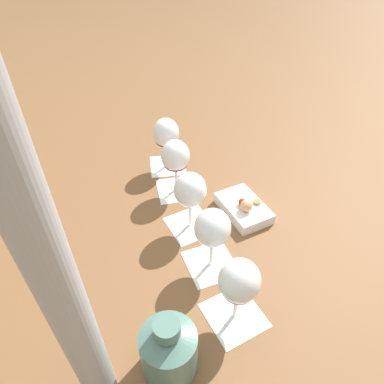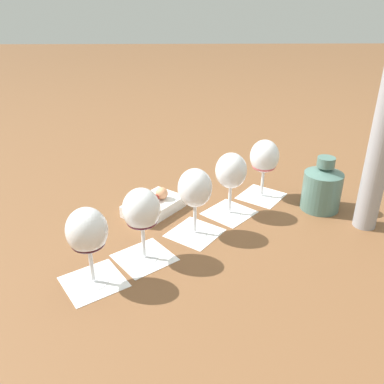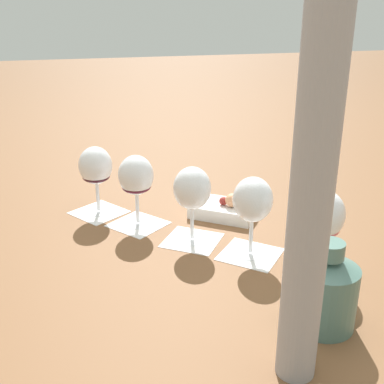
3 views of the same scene
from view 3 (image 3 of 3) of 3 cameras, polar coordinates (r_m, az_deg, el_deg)
name	(u,v)px [view 3 (image 3 of 3)]	position (r m, az deg, el deg)	size (l,w,h in m)	color
ground_plane	(191,239)	(1.08, -0.08, -5.62)	(8.00, 8.00, 0.00)	brown
tasting_card_0	(317,272)	(0.99, 14.58, -9.16)	(0.16, 0.16, 0.00)	white
tasting_card_1	(250,254)	(1.03, 6.90, -7.31)	(0.16, 0.16, 0.00)	white
tasting_card_2	(191,240)	(1.08, -0.17, -5.73)	(0.16, 0.16, 0.00)	white
tasting_card_3	(138,224)	(1.16, -6.40, -3.79)	(0.16, 0.16, 0.00)	white
tasting_card_4	(99,212)	(1.24, -10.96, -2.35)	(0.16, 0.16, 0.00)	white
wine_glass_0	(323,218)	(0.94, 15.23, -3.00)	(0.08, 0.08, 0.17)	white
wine_glass_1	(253,203)	(0.98, 7.20, -1.32)	(0.08, 0.08, 0.17)	white
wine_glass_2	(191,192)	(1.03, -0.17, 0.04)	(0.08, 0.08, 0.17)	white
wine_glass_3	(136,178)	(1.12, -6.65, 1.63)	(0.08, 0.08, 0.17)	white
wine_glass_4	(96,168)	(1.20, -11.35, 2.75)	(0.08, 0.08, 0.17)	white
ceramic_vase	(325,290)	(0.81, 15.49, -11.10)	(0.10, 0.10, 0.15)	#4C7066
snack_dish	(224,209)	(1.19, 3.85, -2.02)	(0.19, 0.18, 0.07)	white
umbrella_pole	(319,117)	(0.58, 14.83, 8.61)	(0.06, 0.06, 0.74)	#99999E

